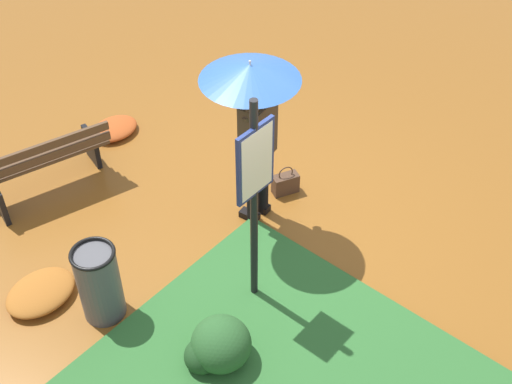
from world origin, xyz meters
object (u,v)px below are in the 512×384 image
handbag (285,183)px  trash_bin (99,283)px  park_bench (47,162)px  info_sign_post (255,185)px  person_with_umbrella (253,103)px

handbag → trash_bin: (2.48, -0.24, 0.29)m
park_bench → trash_bin: (0.77, 1.84, 0.02)m
info_sign_post → park_bench: (0.32, -2.80, -1.04)m
person_with_umbrella → handbag: person_with_umbrella is taller
person_with_umbrella → handbag: (-0.58, -0.02, -1.42)m
info_sign_post → person_with_umbrella: bearing=-138.7°
info_sign_post → handbag: size_ratio=6.22×
info_sign_post → park_bench: info_sign_post is taller
trash_bin → person_with_umbrella: bearing=172.2°
person_with_umbrella → trash_bin: (1.90, -0.26, -1.13)m
park_bench → info_sign_post: bearing=96.6°
person_with_umbrella → handbag: 1.54m
person_with_umbrella → trash_bin: bearing=-7.8°
handbag → person_with_umbrella: bearing=2.1°
person_with_umbrella → info_sign_post: (0.80, 0.70, -0.11)m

